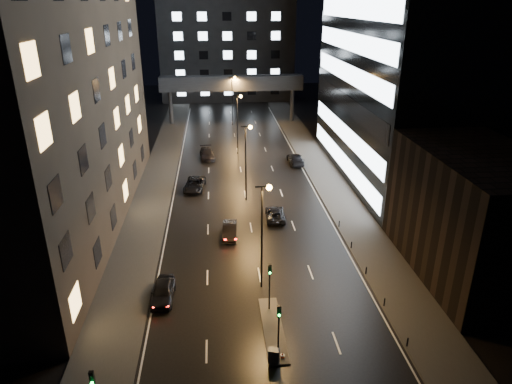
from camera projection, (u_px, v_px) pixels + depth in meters
ground at (241, 169)px, 71.53m from camera, size 160.00×160.00×0.00m
sidewalk_left at (157, 183)px, 65.86m from camera, size 5.00×110.00×0.15m
sidewalk_right at (326, 178)px, 67.96m from camera, size 5.00×110.00×0.15m
building_left at (31, 47)px, 47.21m from camera, size 15.00×48.00×40.00m
building_right_low at (474, 215)px, 42.42m from camera, size 10.00×18.00×12.00m
building_right_glass at (426, 16)px, 61.26m from camera, size 20.00×36.00×45.00m
building_far at (227, 50)px, 119.96m from camera, size 34.00×14.00×25.00m
skybridge at (232, 84)px, 95.86m from camera, size 30.00×3.00×10.00m
median_island at (273, 329)px, 36.63m from camera, size 1.60×8.00×0.15m
traffic_signal_near at (270, 280)px, 37.75m from camera, size 0.28×0.34×4.40m
traffic_signal_far at (279, 323)px, 32.70m from camera, size 0.28×0.34×4.40m
bollard_row at (375, 286)px, 41.45m from camera, size 0.12×25.12×0.90m
streetlight_near at (264, 224)px, 39.64m from camera, size 1.45×0.50×10.15m
streetlight_mid_a at (247, 153)px, 58.01m from camera, size 1.45×0.50×10.15m
streetlight_mid_b at (238, 117)px, 76.38m from camera, size 1.45×0.50×10.15m
streetlight_far at (233, 94)px, 94.75m from camera, size 1.45×0.50×10.15m
car_away_a at (163, 291)px, 40.12m from camera, size 2.07×4.73×1.59m
car_away_b at (230, 230)px, 50.95m from camera, size 1.86×4.49×1.45m
car_away_c at (195, 184)px, 63.59m from camera, size 3.26×5.84×1.54m
car_away_d at (207, 154)px, 76.28m from camera, size 2.79×5.73×1.60m
car_toward_a at (275, 214)px, 55.08m from camera, size 2.47×4.89×1.33m
car_toward_b at (295, 159)px, 73.75m from camera, size 2.30×5.62×1.63m
utility_cabinet at (274, 356)px, 32.95m from camera, size 0.90×0.73×1.12m
cone_b at (282, 356)px, 33.55m from camera, size 0.52×0.52×0.54m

